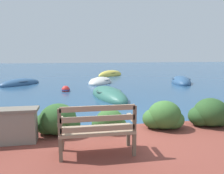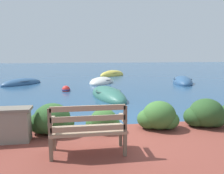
{
  "view_description": "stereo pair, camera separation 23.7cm",
  "coord_description": "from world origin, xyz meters",
  "views": [
    {
      "loc": [
        -1.25,
        -5.14,
        2.0
      ],
      "look_at": [
        0.64,
        5.83,
        0.26
      ],
      "focal_mm": 35.0,
      "sensor_mm": 36.0,
      "label": 1
    },
    {
      "loc": [
        -1.02,
        -5.18,
        2.0
      ],
      "look_at": [
        0.64,
        5.83,
        0.26
      ],
      "focal_mm": 35.0,
      "sensor_mm": 36.0,
      "label": 2
    }
  ],
  "objects": [
    {
      "name": "rowboat_nearest",
      "position": [
        0.26,
        4.49,
        0.07
      ],
      "size": [
        1.8,
        3.49,
        0.83
      ],
      "rotation": [
        0.0,
        0.0,
        4.92
      ],
      "color": "#336B5B",
      "rests_on": "ground_plane"
    },
    {
      "name": "ground_plane",
      "position": [
        0.0,
        0.0,
        0.0
      ],
      "size": [
        80.0,
        80.0,
        0.0
      ],
      "color": "navy"
    },
    {
      "name": "park_bench",
      "position": [
        -0.88,
        -1.5,
        0.7
      ],
      "size": [
        1.32,
        0.48,
        0.93
      ],
      "rotation": [
        0.0,
        0.0,
        -0.1
      ],
      "color": "brown",
      "rests_on": "patio_terrace"
    },
    {
      "name": "hedge_clump_centre",
      "position": [
        -0.5,
        -0.42,
        0.45
      ],
      "size": [
        0.79,
        0.57,
        0.53
      ],
      "color": "#38662D",
      "rests_on": "patio_terrace"
    },
    {
      "name": "rowboat_mid",
      "position": [
        5.79,
        8.38,
        0.07
      ],
      "size": [
        2.03,
        3.1,
        0.83
      ],
      "rotation": [
        0.0,
        0.0,
        1.25
      ],
      "color": "#2D517A",
      "rests_on": "ground_plane"
    },
    {
      "name": "hedge_clump_left",
      "position": [
        -1.65,
        -0.37,
        0.52
      ],
      "size": [
        1.01,
        0.73,
        0.69
      ],
      "color": "#2D5628",
      "rests_on": "patio_terrace"
    },
    {
      "name": "rowboat_distant",
      "position": [
        1.85,
        13.7,
        0.07
      ],
      "size": [
        2.72,
        2.36,
        0.88
      ],
      "rotation": [
        0.0,
        0.0,
        0.64
      ],
      "color": "#DBC64C",
      "rests_on": "ground_plane"
    },
    {
      "name": "rowboat_outer",
      "position": [
        -4.68,
        9.35,
        0.06
      ],
      "size": [
        2.64,
        2.65,
        0.69
      ],
      "rotation": [
        0.0,
        0.0,
        3.93
      ],
      "color": "#2D517A",
      "rests_on": "ground_plane"
    },
    {
      "name": "hedge_clump_right",
      "position": [
        0.81,
        -0.42,
        0.51
      ],
      "size": [
        0.98,
        0.71,
        0.67
      ],
      "color": "#38662D",
      "rests_on": "patio_terrace"
    },
    {
      "name": "hedge_clump_far_right",
      "position": [
        2.0,
        -0.44,
        0.52
      ],
      "size": [
        1.02,
        0.74,
        0.7
      ],
      "color": "#284C23",
      "rests_on": "patio_terrace"
    },
    {
      "name": "rowboat_far",
      "position": [
        0.43,
        9.28,
        0.06
      ],
      "size": [
        2.32,
        2.81,
        0.71
      ],
      "rotation": [
        0.0,
        0.0,
        1.08
      ],
      "color": "silver",
      "rests_on": "ground_plane"
    },
    {
      "name": "mooring_buoy",
      "position": [
        -1.73,
        6.48,
        0.07
      ],
      "size": [
        0.47,
        0.47,
        0.43
      ],
      "color": "red",
      "rests_on": "ground_plane"
    }
  ]
}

